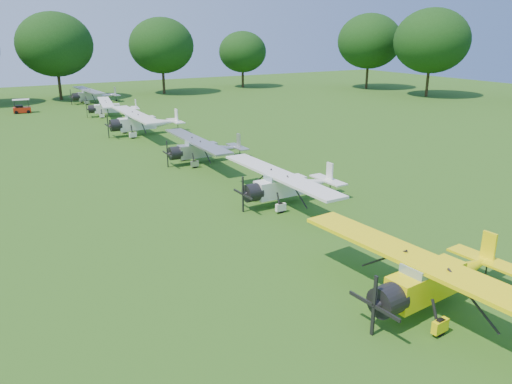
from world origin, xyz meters
TOP-DOWN VIEW (x-y plane):
  - ground at (0.00, 0.00)m, footprint 160.00×160.00m
  - tree_belt at (3.57, 0.16)m, footprint 137.36×130.27m
  - aircraft_2 at (-0.19, -13.66)m, footprint 7.42×11.82m
  - aircraft_3 at (1.63, -0.62)m, footprint 6.93×11.01m
  - aircraft_4 at (1.22, 11.07)m, footprint 6.69×10.62m
  - aircraft_5 at (0.48, 24.48)m, footprint 7.68×12.19m
  - aircraft_6 at (0.63, 37.57)m, footprint 6.39×10.11m
  - aircraft_7 at (1.36, 50.54)m, footprint 6.94×11.07m
  - golf_cart at (-8.78, 45.71)m, footprint 2.19×1.48m

SIDE VIEW (x-z plane):
  - ground at x=0.00m, z-range 0.00..0.00m
  - golf_cart at x=-8.78m, z-range -0.29..1.47m
  - aircraft_6 at x=0.63m, z-range 0.17..2.15m
  - aircraft_4 at x=1.22m, z-range 0.18..2.28m
  - aircraft_3 at x=1.63m, z-range 0.18..2.36m
  - aircraft_7 at x=1.36m, z-range 0.18..2.36m
  - aircraft_2 at x=-0.19m, z-range 0.20..2.52m
  - aircraft_5 at x=0.48m, z-range 0.20..2.62m
  - tree_belt at x=3.57m, z-range 0.77..15.29m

